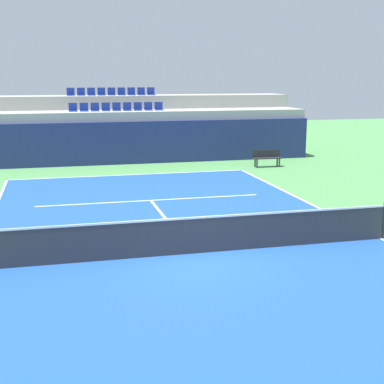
# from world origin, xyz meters

# --- Properties ---
(ground_plane) EXTENTS (80.00, 80.00, 0.00)m
(ground_plane) POSITION_xyz_m (0.00, 0.00, 0.00)
(ground_plane) COLOR #4C8C4C
(court_surface) EXTENTS (11.00, 24.00, 0.01)m
(court_surface) POSITION_xyz_m (0.00, 0.00, 0.01)
(court_surface) COLOR #1E4C99
(court_surface) RESTS_ON ground_plane
(baseline_far) EXTENTS (11.00, 0.10, 0.00)m
(baseline_far) POSITION_xyz_m (0.00, 11.95, 0.01)
(baseline_far) COLOR white
(baseline_far) RESTS_ON court_surface
(sideline_right) EXTENTS (0.10, 24.00, 0.00)m
(sideline_right) POSITION_xyz_m (5.45, 0.00, 0.01)
(sideline_right) COLOR white
(sideline_right) RESTS_ON court_surface
(service_line_far) EXTENTS (8.26, 0.10, 0.00)m
(service_line_far) POSITION_xyz_m (0.00, 6.40, 0.01)
(service_line_far) COLOR white
(service_line_far) RESTS_ON court_surface
(centre_service_line) EXTENTS (0.10, 6.40, 0.00)m
(centre_service_line) POSITION_xyz_m (0.00, 3.20, 0.01)
(centre_service_line) COLOR white
(centre_service_line) RESTS_ON court_surface
(back_wall) EXTENTS (20.71, 0.30, 2.20)m
(back_wall) POSITION_xyz_m (0.00, 15.28, 1.10)
(back_wall) COLOR navy
(back_wall) RESTS_ON ground_plane
(stands_tier_lower) EXTENTS (20.71, 2.40, 2.68)m
(stands_tier_lower) POSITION_xyz_m (0.00, 16.63, 1.34)
(stands_tier_lower) COLOR #9E9E99
(stands_tier_lower) RESTS_ON ground_plane
(stands_tier_upper) EXTENTS (20.71, 2.40, 3.42)m
(stands_tier_upper) POSITION_xyz_m (0.00, 19.03, 1.71)
(stands_tier_upper) COLOR #9E9E99
(stands_tier_upper) RESTS_ON ground_plane
(seating_row_lower) EXTENTS (5.03, 0.44, 0.44)m
(seating_row_lower) POSITION_xyz_m (0.00, 16.72, 2.80)
(seating_row_lower) COLOR navy
(seating_row_lower) RESTS_ON stands_tier_lower
(seating_row_upper) EXTENTS (5.03, 0.44, 0.44)m
(seating_row_upper) POSITION_xyz_m (0.00, 19.12, 3.54)
(seating_row_upper) COLOR navy
(seating_row_upper) RESTS_ON stands_tier_upper
(tennis_net) EXTENTS (11.08, 0.08, 1.07)m
(tennis_net) POSITION_xyz_m (0.00, 0.00, 0.51)
(tennis_net) COLOR black
(tennis_net) RESTS_ON court_surface
(player_bench) EXTENTS (1.50, 0.40, 0.85)m
(player_bench) POSITION_xyz_m (7.03, 12.66, 0.51)
(player_bench) COLOR #232328
(player_bench) RESTS_ON ground_plane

